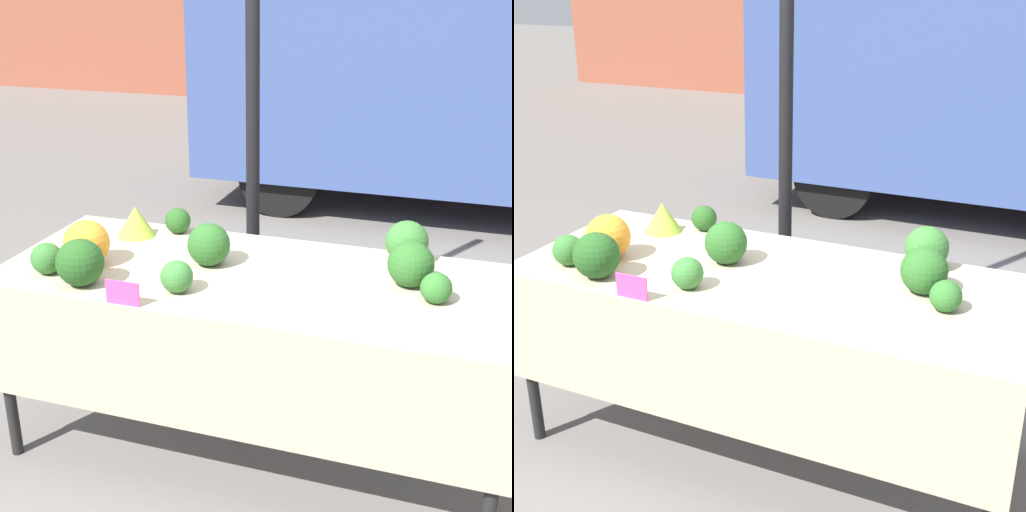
{
  "view_description": "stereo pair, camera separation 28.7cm",
  "coord_description": "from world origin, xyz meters",
  "views": [
    {
      "loc": [
        0.84,
        -2.52,
        2.0
      ],
      "look_at": [
        0.0,
        0.0,
        0.93
      ],
      "focal_mm": 50.0,
      "sensor_mm": 36.0,
      "label": 1
    },
    {
      "loc": [
        1.11,
        -2.42,
        2.0
      ],
      "look_at": [
        0.0,
        0.0,
        0.93
      ],
      "focal_mm": 50.0,
      "sensor_mm": 36.0,
      "label": 2
    }
  ],
  "objects": [
    {
      "name": "broccoli_head_1",
      "position": [
        -0.22,
        0.03,
        0.94
      ],
      "size": [
        0.18,
        0.18,
        0.18
      ],
      "color": "#285B23",
      "rests_on": "market_table"
    },
    {
      "name": "broccoli_head_0",
      "position": [
        -0.5,
        0.35,
        0.91
      ],
      "size": [
        0.12,
        0.12,
        0.12
      ],
      "color": "#23511E",
      "rests_on": "market_table"
    },
    {
      "name": "broccoli_head_4",
      "position": [
        -0.62,
        -0.31,
        0.94
      ],
      "size": [
        0.19,
        0.19,
        0.19
      ],
      "color": "#23511E",
      "rests_on": "market_table"
    },
    {
      "name": "tent_pole",
      "position": [
        -0.3,
        0.83,
        1.36
      ],
      "size": [
        0.07,
        0.07,
        2.73
      ],
      "color": "black",
      "rests_on": "ground_plane"
    },
    {
      "name": "romanesco_head",
      "position": [
        -0.67,
        0.25,
        0.92
      ],
      "size": [
        0.18,
        0.18,
        0.14
      ],
      "color": "#93B238",
      "rests_on": "market_table"
    },
    {
      "name": "price_sign",
      "position": [
        -0.38,
        -0.43,
        0.89
      ],
      "size": [
        0.14,
        0.01,
        0.1
      ],
      "color": "#EF4793",
      "rests_on": "market_table"
    },
    {
      "name": "broccoli_head_2",
      "position": [
        0.56,
        0.33,
        0.94
      ],
      "size": [
        0.18,
        0.18,
        0.18
      ],
      "color": "#336B2D",
      "rests_on": "market_table"
    },
    {
      "name": "broccoli_head_7",
      "position": [
        0.72,
        -0.04,
        0.9
      ],
      "size": [
        0.12,
        0.12,
        0.12
      ],
      "color": "#2D6628",
      "rests_on": "market_table"
    },
    {
      "name": "broccoli_head_3",
      "position": [
        0.61,
        0.08,
        0.94
      ],
      "size": [
        0.18,
        0.18,
        0.18
      ],
      "color": "#285B23",
      "rests_on": "market_table"
    },
    {
      "name": "broccoli_head_6",
      "position": [
        -0.81,
        -0.26,
        0.91
      ],
      "size": [
        0.13,
        0.13,
        0.13
      ],
      "color": "#336B2D",
      "rests_on": "market_table"
    },
    {
      "name": "broccoli_head_5",
      "position": [
        -0.23,
        -0.26,
        0.91
      ],
      "size": [
        0.13,
        0.13,
        0.13
      ],
      "color": "#387533",
      "rests_on": "market_table"
    },
    {
      "name": "orange_cauliflower",
      "position": [
        -0.7,
        -0.13,
        0.94
      ],
      "size": [
        0.19,
        0.19,
        0.19
      ],
      "color": "orange",
      "rests_on": "market_table"
    },
    {
      "name": "market_table",
      "position": [
        0.0,
        -0.07,
        0.75
      ],
      "size": [
        2.1,
        0.88,
        0.85
      ],
      "color": "tan",
      "rests_on": "ground_plane"
    },
    {
      "name": "ground_plane",
      "position": [
        0.0,
        0.0,
        0.0
      ],
      "size": [
        40.0,
        40.0,
        0.0
      ],
      "primitive_type": "plane",
      "color": "slate"
    }
  ]
}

